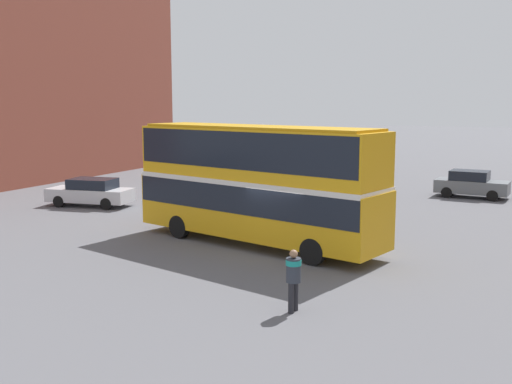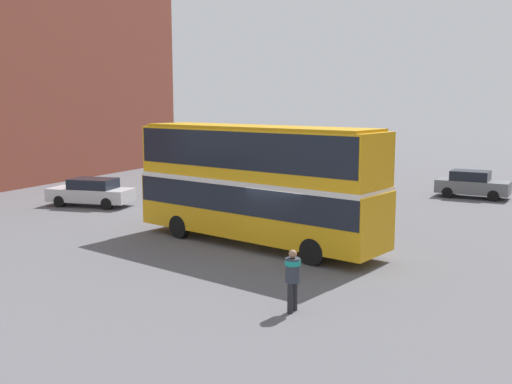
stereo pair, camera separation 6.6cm
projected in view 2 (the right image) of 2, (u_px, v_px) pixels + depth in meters
The scene contains 6 objects.
ground_plane at pixel (282, 253), 22.55m from camera, with size 240.00×240.00×0.00m, color #5B5B60.
double_decker_bus at pixel (256, 178), 23.45m from camera, with size 11.03×5.05×4.71m.
pedestrian_foreground at pixel (293, 274), 16.09m from camera, with size 0.46×0.46×1.73m.
parked_car_kerb_near at pixel (472, 184), 35.33m from camera, with size 4.23×2.09×1.60m.
parked_car_kerb_far at pixel (231, 168), 43.24m from camera, with size 4.34×1.94×1.68m.
parked_car_side_street at pixel (91, 192), 32.52m from camera, with size 4.79×2.48×1.51m.
Camera 2 is at (8.33, -20.32, 5.67)m, focal length 42.00 mm.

